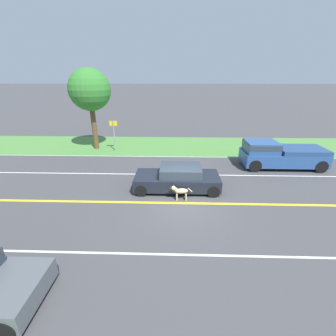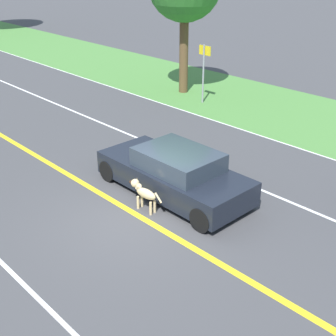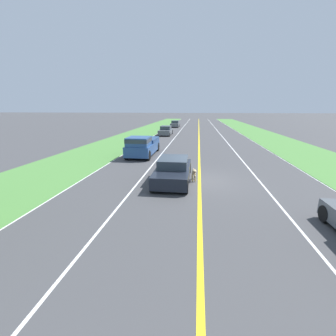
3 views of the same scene
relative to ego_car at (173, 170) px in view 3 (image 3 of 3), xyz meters
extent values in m
plane|color=#424244|center=(-1.54, -0.27, -0.64)|extent=(400.00, 400.00, 0.00)
cube|color=yellow|center=(-1.54, -0.27, -0.63)|extent=(0.18, 160.00, 0.01)
cube|color=white|center=(5.46, -0.27, -0.63)|extent=(0.14, 160.00, 0.01)
cube|color=white|center=(-8.54, -0.27, -0.63)|extent=(0.14, 160.00, 0.01)
cube|color=white|center=(1.96, -0.27, -0.63)|extent=(0.10, 160.00, 0.01)
cube|color=white|center=(-5.04, -0.27, -0.63)|extent=(0.10, 160.00, 0.01)
cube|color=#4C843D|center=(8.46, -0.27, -0.62)|extent=(6.00, 160.00, 0.03)
cube|color=black|center=(0.00, 0.04, -0.13)|extent=(1.90, 4.60, 0.67)
cube|color=#2D3842|center=(0.00, -0.14, 0.46)|extent=(1.63, 2.21, 0.51)
cylinder|color=black|center=(0.86, 1.93, -0.32)|extent=(0.22, 0.64, 0.64)
cylinder|color=black|center=(0.86, -1.84, -0.32)|extent=(0.22, 0.64, 0.64)
cylinder|color=black|center=(-0.86, 1.93, -0.32)|extent=(0.22, 0.64, 0.64)
cylinder|color=black|center=(-0.86, -1.84, -0.32)|extent=(0.22, 0.64, 0.64)
ellipsoid|color=#D1B784|center=(-1.21, -0.18, -0.13)|extent=(0.27, 0.68, 0.27)
cylinder|color=#D1B784|center=(-1.15, 0.06, -0.45)|extent=(0.07, 0.07, 0.37)
cylinder|color=#D1B784|center=(-1.11, -0.40, -0.45)|extent=(0.07, 0.07, 0.37)
cylinder|color=#D1B784|center=(-1.30, 0.05, -0.45)|extent=(0.07, 0.07, 0.37)
cylinder|color=#D1B784|center=(-1.26, -0.42, -0.45)|extent=(0.07, 0.07, 0.37)
cylinder|color=#D1B784|center=(-1.23, 0.11, -0.02)|extent=(0.15, 0.19, 0.18)
sphere|color=#D1B784|center=(-1.24, 0.22, 0.04)|extent=(0.24, 0.24, 0.23)
ellipsoid|color=#331E14|center=(-1.25, 0.38, 0.02)|extent=(0.11, 0.11, 0.09)
cone|color=tan|center=(-1.18, 0.22, 0.13)|extent=(0.08, 0.08, 0.10)
cone|color=tan|center=(-1.30, 0.21, 0.13)|extent=(0.08, 0.08, 0.10)
cylinder|color=#D1B784|center=(-1.17, -0.61, -0.09)|extent=(0.07, 0.25, 0.25)
cube|color=#284C84|center=(3.52, -7.22, 0.04)|extent=(2.06, 5.42, 0.85)
cube|color=#284C84|center=(3.52, -5.65, 0.83)|extent=(1.81, 2.05, 0.72)
cube|color=#2D3842|center=(3.52, -5.65, 0.93)|extent=(1.83, 2.07, 0.32)
cube|color=navy|center=(3.52, -8.36, 0.61)|extent=(2.01, 3.08, 0.30)
cylinder|color=black|center=(4.46, -5.10, -0.22)|extent=(0.22, 0.83, 0.83)
cylinder|color=black|center=(4.46, -9.35, -0.22)|extent=(0.22, 0.83, 0.83)
cylinder|color=black|center=(2.58, -5.10, -0.22)|extent=(0.22, 0.83, 0.83)
cylinder|color=black|center=(2.58, -9.35, -0.22)|extent=(0.22, 0.83, 0.83)
cube|color=#51565B|center=(3.74, -23.13, -0.11)|extent=(1.80, 4.69, 0.70)
cube|color=#2D3842|center=(3.74, -23.32, 0.51)|extent=(1.54, 2.25, 0.55)
cylinder|color=black|center=(4.55, -21.21, -0.31)|extent=(0.22, 0.66, 0.66)
cylinder|color=black|center=(4.55, -25.05, -0.31)|extent=(0.22, 0.66, 0.66)
cylinder|color=black|center=(2.93, -21.21, -0.31)|extent=(0.22, 0.66, 0.66)
cylinder|color=black|center=(2.93, -25.05, -0.31)|extent=(0.22, 0.66, 0.66)
cube|color=#51565B|center=(3.83, -38.94, -0.10)|extent=(1.79, 4.64, 0.71)
cube|color=#2D3842|center=(3.83, -39.13, 0.54)|extent=(1.54, 2.23, 0.55)
cylinder|color=black|center=(4.63, -37.06, -0.30)|extent=(0.22, 0.67, 0.67)
cylinder|color=black|center=(4.63, -40.83, -0.30)|extent=(0.22, 0.67, 0.67)
cylinder|color=black|center=(3.02, -37.06, -0.30)|extent=(0.22, 0.67, 0.67)
cylinder|color=black|center=(3.02, -40.83, -0.30)|extent=(0.22, 0.67, 0.67)
cylinder|color=black|center=(-6.19, 4.17, -0.32)|extent=(0.22, 0.63, 0.63)
camera|label=1|loc=(-11.24, 0.20, 5.21)|focal=24.00mm
camera|label=2|loc=(-8.17, -8.37, 5.73)|focal=50.00mm
camera|label=3|loc=(-1.36, 12.54, 3.50)|focal=24.00mm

